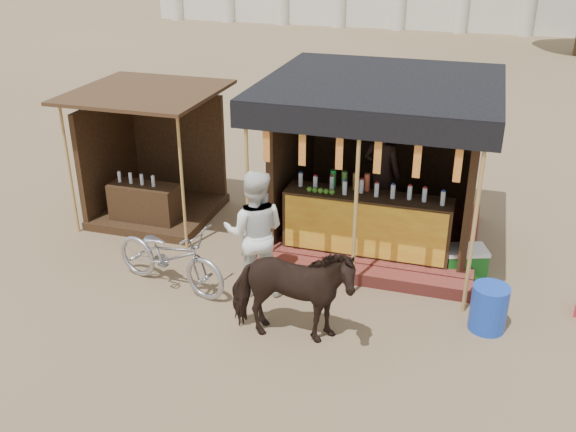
{
  "coord_description": "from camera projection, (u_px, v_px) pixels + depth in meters",
  "views": [
    {
      "loc": [
        2.49,
        -6.47,
        5.04
      ],
      "look_at": [
        0.0,
        1.6,
        1.1
      ],
      "focal_mm": 40.0,
      "sensor_mm": 36.0,
      "label": 1
    }
  ],
  "objects": [
    {
      "name": "secondary_stall",
      "position": [
        149.0,
        171.0,
        11.69
      ],
      "size": [
        2.4,
        2.4,
        2.38
      ],
      "color": "#3C2916",
      "rests_on": "ground"
    },
    {
      "name": "cooler",
      "position": [
        464.0,
        261.0,
        9.88
      ],
      "size": [
        0.75,
        0.63,
        0.46
      ],
      "color": "#16641C",
      "rests_on": "ground"
    },
    {
      "name": "cow",
      "position": [
        291.0,
        293.0,
        8.14
      ],
      "size": [
        1.74,
        0.93,
        1.41
      ],
      "primitive_type": "imported",
      "rotation": [
        0.0,
        0.0,
        1.68
      ],
      "color": "black",
      "rests_on": "ground"
    },
    {
      "name": "ground",
      "position": [
        252.0,
        341.0,
        8.4
      ],
      "size": [
        120.0,
        120.0,
        0.0
      ],
      "primitive_type": "plane",
      "color": "#846B4C",
      "rests_on": "ground"
    },
    {
      "name": "motorbike",
      "position": [
        170.0,
        256.0,
        9.44
      ],
      "size": [
        2.08,
        1.14,
        1.03
      ],
      "primitive_type": "imported",
      "rotation": [
        0.0,
        0.0,
        1.33
      ],
      "color": "#A09EA7",
      "rests_on": "ground"
    },
    {
      "name": "main_stall",
      "position": [
        377.0,
        184.0,
        10.61
      ],
      "size": [
        3.6,
        3.61,
        2.78
      ],
      "color": "#963931",
      "rests_on": "ground"
    },
    {
      "name": "bystander",
      "position": [
        255.0,
        233.0,
        9.18
      ],
      "size": [
        1.05,
        0.9,
        1.89
      ],
      "primitive_type": "imported",
      "rotation": [
        0.0,
        0.0,
        3.36
      ],
      "color": "white",
      "rests_on": "ground"
    },
    {
      "name": "blue_barrel",
      "position": [
        489.0,
        308.0,
        8.53
      ],
      "size": [
        0.61,
        0.61,
        0.65
      ],
      "primitive_type": "cylinder",
      "rotation": [
        0.0,
        0.0,
        0.3
      ],
      "color": "#183FBA",
      "rests_on": "ground"
    }
  ]
}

